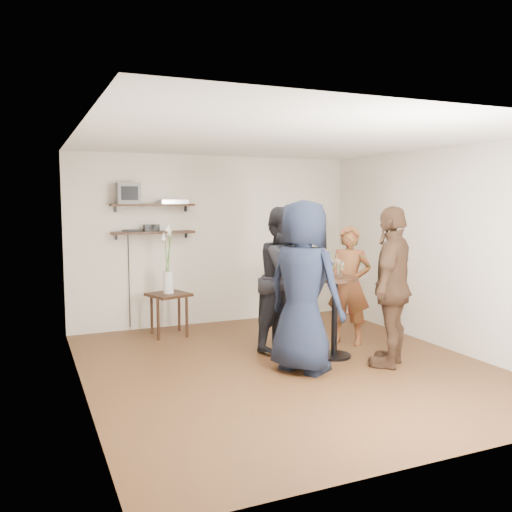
{
  "coord_description": "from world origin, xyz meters",
  "views": [
    {
      "loc": [
        -2.75,
        -5.48,
        1.93
      ],
      "look_at": [
        -0.21,
        0.4,
        1.26
      ],
      "focal_mm": 38.0,
      "sensor_mm": 36.0,
      "label": 1
    }
  ],
  "objects_px": {
    "drinks_table": "(335,306)",
    "person_navy": "(303,287)",
    "side_table": "(169,300)",
    "person_brown": "(392,287)",
    "crt_monitor": "(128,193)",
    "radio": "(152,228)",
    "dvd_deck": "(173,202)",
    "person_dark": "(285,279)",
    "person_plaid": "(349,285)"
  },
  "relations": [
    {
      "from": "drinks_table",
      "to": "person_navy",
      "type": "height_order",
      "value": "person_navy"
    },
    {
      "from": "side_table",
      "to": "person_brown",
      "type": "bearing_deg",
      "value": -49.46
    },
    {
      "from": "drinks_table",
      "to": "person_brown",
      "type": "relative_size",
      "value": 0.54
    },
    {
      "from": "crt_monitor",
      "to": "radio",
      "type": "height_order",
      "value": "crt_monitor"
    },
    {
      "from": "dvd_deck",
      "to": "radio",
      "type": "height_order",
      "value": "dvd_deck"
    },
    {
      "from": "dvd_deck",
      "to": "person_dark",
      "type": "xyz_separation_m",
      "value": [
        1.01,
        -1.69,
        -0.98
      ]
    },
    {
      "from": "person_dark",
      "to": "radio",
      "type": "bearing_deg",
      "value": 94.13
    },
    {
      "from": "person_plaid",
      "to": "side_table",
      "type": "bearing_deg",
      "value": -165.52
    },
    {
      "from": "radio",
      "to": "person_brown",
      "type": "xyz_separation_m",
      "value": [
        2.17,
        -2.81,
        -0.59
      ]
    },
    {
      "from": "person_plaid",
      "to": "person_brown",
      "type": "height_order",
      "value": "person_brown"
    },
    {
      "from": "drinks_table",
      "to": "dvd_deck",
      "type": "bearing_deg",
      "value": 121.72
    },
    {
      "from": "person_navy",
      "to": "person_dark",
      "type": "bearing_deg",
      "value": -42.01
    },
    {
      "from": "person_brown",
      "to": "person_plaid",
      "type": "bearing_deg",
      "value": -133.16
    },
    {
      "from": "person_dark",
      "to": "person_brown",
      "type": "relative_size",
      "value": 0.99
    },
    {
      "from": "side_table",
      "to": "person_plaid",
      "type": "height_order",
      "value": "person_plaid"
    },
    {
      "from": "crt_monitor",
      "to": "drinks_table",
      "type": "xyz_separation_m",
      "value": [
        2.06,
        -2.26,
        -1.38
      ]
    },
    {
      "from": "radio",
      "to": "person_brown",
      "type": "height_order",
      "value": "person_brown"
    },
    {
      "from": "dvd_deck",
      "to": "person_plaid",
      "type": "height_order",
      "value": "dvd_deck"
    },
    {
      "from": "crt_monitor",
      "to": "person_dark",
      "type": "bearing_deg",
      "value": -45.3
    },
    {
      "from": "radio",
      "to": "person_plaid",
      "type": "distance_m",
      "value": 2.96
    },
    {
      "from": "radio",
      "to": "drinks_table",
      "type": "height_order",
      "value": "radio"
    },
    {
      "from": "radio",
      "to": "person_plaid",
      "type": "height_order",
      "value": "person_plaid"
    },
    {
      "from": "radio",
      "to": "person_navy",
      "type": "xyz_separation_m",
      "value": [
        1.12,
        -2.59,
        -0.55
      ]
    },
    {
      "from": "crt_monitor",
      "to": "person_brown",
      "type": "relative_size",
      "value": 0.17
    },
    {
      "from": "dvd_deck",
      "to": "drinks_table",
      "type": "distance_m",
      "value": 2.94
    },
    {
      "from": "crt_monitor",
      "to": "person_plaid",
      "type": "distance_m",
      "value": 3.37
    },
    {
      "from": "person_plaid",
      "to": "person_dark",
      "type": "relative_size",
      "value": 0.86
    },
    {
      "from": "person_plaid",
      "to": "person_brown",
      "type": "distance_m",
      "value": 1.02
    },
    {
      "from": "person_plaid",
      "to": "person_brown",
      "type": "relative_size",
      "value": 0.85
    },
    {
      "from": "crt_monitor",
      "to": "radio",
      "type": "xyz_separation_m",
      "value": [
        0.33,
        0.0,
        -0.5
      ]
    },
    {
      "from": "person_dark",
      "to": "side_table",
      "type": "bearing_deg",
      "value": 99.38
    },
    {
      "from": "dvd_deck",
      "to": "radio",
      "type": "xyz_separation_m",
      "value": [
        -0.33,
        0.0,
        -0.38
      ]
    },
    {
      "from": "drinks_table",
      "to": "person_dark",
      "type": "bearing_deg",
      "value": 124.3
    },
    {
      "from": "side_table",
      "to": "person_plaid",
      "type": "bearing_deg",
      "value": -32.99
    },
    {
      "from": "dvd_deck",
      "to": "person_brown",
      "type": "relative_size",
      "value": 0.22
    },
    {
      "from": "crt_monitor",
      "to": "dvd_deck",
      "type": "bearing_deg",
      "value": 0.0
    },
    {
      "from": "radio",
      "to": "side_table",
      "type": "distance_m",
      "value": 1.1
    },
    {
      "from": "crt_monitor",
      "to": "person_brown",
      "type": "bearing_deg",
      "value": -48.29
    },
    {
      "from": "side_table",
      "to": "person_navy",
      "type": "relative_size",
      "value": 0.33
    },
    {
      "from": "drinks_table",
      "to": "person_navy",
      "type": "xyz_separation_m",
      "value": [
        -0.61,
        -0.33,
        0.32
      ]
    },
    {
      "from": "person_brown",
      "to": "person_dark",
      "type": "bearing_deg",
      "value": -92.28
    },
    {
      "from": "drinks_table",
      "to": "radio",
      "type": "bearing_deg",
      "value": 127.42
    },
    {
      "from": "side_table",
      "to": "drinks_table",
      "type": "xyz_separation_m",
      "value": [
        1.6,
        -1.84,
        0.13
      ]
    },
    {
      "from": "person_plaid",
      "to": "crt_monitor",
      "type": "bearing_deg",
      "value": -167.4
    },
    {
      "from": "person_brown",
      "to": "person_navy",
      "type": "bearing_deg",
      "value": -50.27
    },
    {
      "from": "radio",
      "to": "person_dark",
      "type": "relative_size",
      "value": 0.12
    },
    {
      "from": "drinks_table",
      "to": "person_dark",
      "type": "relative_size",
      "value": 0.54
    },
    {
      "from": "crt_monitor",
      "to": "person_brown",
      "type": "xyz_separation_m",
      "value": [
        2.5,
        -2.81,
        -1.09
      ]
    },
    {
      "from": "drinks_table",
      "to": "person_navy",
      "type": "distance_m",
      "value": 0.77
    },
    {
      "from": "dvd_deck",
      "to": "side_table",
      "type": "xyz_separation_m",
      "value": [
        -0.2,
        -0.42,
        -1.39
      ]
    }
  ]
}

